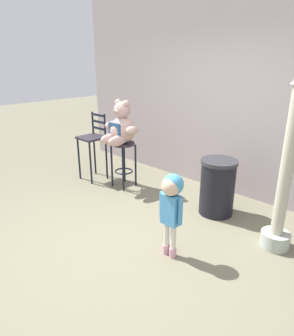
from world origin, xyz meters
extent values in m
plane|color=#706C55|center=(0.00, 0.00, 0.00)|extent=(24.00, 24.00, 0.00)
cube|color=#A39599|center=(0.00, 2.31, 1.93)|extent=(6.47, 0.30, 3.86)
cylinder|color=#2A252F|center=(-1.25, 1.13, 0.74)|extent=(0.37, 0.37, 0.04)
cylinder|color=black|center=(-1.39, 0.99, 0.36)|extent=(0.03, 0.03, 0.72)
cylinder|color=black|center=(-1.11, 0.99, 0.36)|extent=(0.03, 0.03, 0.72)
cylinder|color=black|center=(-1.39, 1.27, 0.36)|extent=(0.03, 0.03, 0.72)
cylinder|color=black|center=(-1.11, 1.27, 0.36)|extent=(0.03, 0.03, 0.72)
torus|color=black|center=(-1.25, 1.13, 0.27)|extent=(0.30, 0.30, 0.02)
sphere|color=#C09A92|center=(-1.25, 1.13, 0.97)|extent=(0.41, 0.41, 0.41)
cube|color=navy|center=(-1.25, 0.96, 0.98)|extent=(0.26, 0.03, 0.25)
sphere|color=#C09A92|center=(-1.25, 1.13, 1.28)|extent=(0.26, 0.26, 0.26)
ellipsoid|color=#BC9691|center=(-1.25, 1.02, 1.27)|extent=(0.11, 0.08, 0.08)
sphere|color=black|center=(-1.25, 0.99, 1.27)|extent=(0.03, 0.03, 0.03)
sphere|color=#C09A92|center=(-1.34, 1.13, 1.39)|extent=(0.10, 0.10, 0.10)
sphere|color=#C09A92|center=(-1.16, 1.13, 1.39)|extent=(0.10, 0.10, 0.10)
ellipsoid|color=#C09A92|center=(-1.50, 1.10, 1.01)|extent=(0.14, 0.23, 0.13)
ellipsoid|color=#C09A92|center=(-1.00, 1.10, 1.01)|extent=(0.14, 0.23, 0.13)
ellipsoid|color=#C09A92|center=(-1.34, 0.93, 0.84)|extent=(0.14, 0.35, 0.17)
ellipsoid|color=#C09A92|center=(-1.16, 0.93, 0.84)|extent=(0.14, 0.35, 0.17)
cylinder|color=#CB8F9F|center=(0.49, 0.18, 0.05)|extent=(0.08, 0.08, 0.11)
cylinder|color=silver|center=(0.49, 0.18, 0.25)|extent=(0.06, 0.06, 0.28)
cylinder|color=#CB8F9F|center=(0.58, 0.18, 0.05)|extent=(0.08, 0.08, 0.11)
cylinder|color=silver|center=(0.58, 0.18, 0.25)|extent=(0.06, 0.06, 0.28)
cube|color=#438DC2|center=(0.54, 0.18, 0.56)|extent=(0.20, 0.11, 0.34)
cylinder|color=#438DC2|center=(0.41, 0.18, 0.58)|extent=(0.05, 0.05, 0.29)
cylinder|color=#438DC2|center=(0.66, 0.18, 0.58)|extent=(0.05, 0.05, 0.29)
sphere|color=#D8B293|center=(0.54, 0.18, 0.83)|extent=(0.21, 0.21, 0.21)
sphere|color=#4190BB|center=(0.54, 0.21, 0.84)|extent=(0.22, 0.22, 0.22)
cylinder|color=black|center=(0.37, 1.38, 0.36)|extent=(0.46, 0.46, 0.73)
cylinder|color=#2D2D33|center=(0.37, 1.38, 0.75)|extent=(0.49, 0.49, 0.05)
cylinder|color=#A5AEA1|center=(1.30, 1.14, 0.09)|extent=(0.32, 0.32, 0.18)
cube|color=#2A252F|center=(-1.90, 0.98, 0.75)|extent=(0.40, 0.40, 0.03)
cylinder|color=black|center=(-2.07, 0.81, 0.37)|extent=(0.03, 0.03, 0.73)
cylinder|color=black|center=(-1.73, 0.81, 0.37)|extent=(0.03, 0.03, 0.73)
cylinder|color=black|center=(-2.07, 1.15, 0.37)|extent=(0.03, 0.03, 0.73)
cylinder|color=black|center=(-1.73, 1.15, 0.37)|extent=(0.03, 0.03, 0.73)
cylinder|color=black|center=(-2.07, 1.15, 0.96)|extent=(0.03, 0.03, 0.39)
cylinder|color=black|center=(-1.73, 1.15, 0.96)|extent=(0.03, 0.03, 0.39)
cube|color=black|center=(-1.90, 1.15, 0.89)|extent=(0.34, 0.02, 0.04)
cube|color=black|center=(-1.90, 1.15, 1.00)|extent=(0.34, 0.02, 0.04)
cube|color=black|center=(-1.90, 1.15, 1.12)|extent=(0.34, 0.02, 0.04)
camera|label=1|loc=(2.34, -2.04, 2.06)|focal=32.80mm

